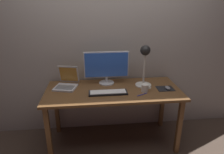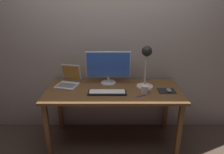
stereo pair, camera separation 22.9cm
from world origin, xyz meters
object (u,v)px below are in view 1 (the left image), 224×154
at_px(monitor, 106,66).
at_px(keyboard_main, 108,93).
at_px(desk_lamp, 145,60).
at_px(laptop, 67,81).
at_px(pen, 142,95).
at_px(mouse, 168,88).
at_px(coffee_mug, 145,88).

bearing_deg(monitor, keyboard_main, -91.37).
bearing_deg(desk_lamp, laptop, 175.24).
relative_size(monitor, laptop, 1.65).
bearing_deg(pen, desk_lamp, 72.96).
bearing_deg(laptop, mouse, -10.41).
height_order(keyboard_main, mouse, mouse).
distance_m(keyboard_main, coffee_mug, 0.43).
height_order(monitor, pen, monitor).
height_order(laptop, pen, laptop).
distance_m(desk_lamp, pen, 0.43).
bearing_deg(pen, keyboard_main, 168.52).
distance_m(laptop, pen, 0.93).
distance_m(mouse, pen, 0.36).
distance_m(laptop, desk_lamp, 0.98).
xyz_separation_m(desk_lamp, mouse, (0.26, -0.14, -0.31)).
xyz_separation_m(monitor, coffee_mug, (0.42, -0.30, -0.18)).
bearing_deg(monitor, pen, -45.79).
relative_size(keyboard_main, laptop, 1.31).
bearing_deg(pen, coffee_mug, 57.74).
bearing_deg(coffee_mug, desk_lamp, 81.36).
height_order(monitor, desk_lamp, desk_lamp).
xyz_separation_m(monitor, mouse, (0.71, -0.26, -0.21)).
xyz_separation_m(keyboard_main, desk_lamp, (0.46, 0.18, 0.32)).
bearing_deg(mouse, desk_lamp, 151.32).
xyz_separation_m(mouse, pen, (-0.34, -0.12, -0.02)).
xyz_separation_m(keyboard_main, pen, (0.38, -0.08, -0.01)).
bearing_deg(pen, laptop, 158.46).
relative_size(monitor, coffee_mug, 4.81).
bearing_deg(desk_lamp, monitor, 165.20).
bearing_deg(laptop, monitor, 4.73).
bearing_deg(coffee_mug, mouse, 6.91).
bearing_deg(laptop, pen, -21.54).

